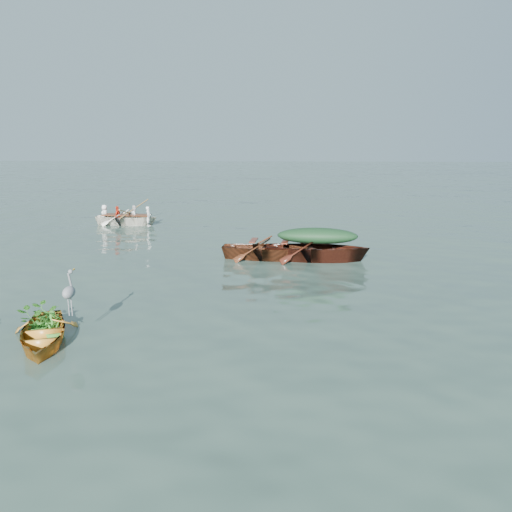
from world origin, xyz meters
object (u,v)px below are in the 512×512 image
(yellow_dinghy, at_px, (43,343))
(rowed_boat, at_px, (127,225))
(green_tarp_boat, at_px, (317,260))
(open_wooden_boat, at_px, (269,259))
(heron, at_px, (69,299))

(yellow_dinghy, height_order, rowed_boat, rowed_boat)
(green_tarp_boat, height_order, open_wooden_boat, green_tarp_boat)
(rowed_boat, height_order, heron, heron)
(rowed_boat, relative_size, heron, 4.35)
(yellow_dinghy, relative_size, heron, 3.15)
(green_tarp_boat, distance_m, rowed_boat, 10.40)
(green_tarp_boat, distance_m, heron, 8.68)
(green_tarp_boat, xyz_separation_m, open_wooden_boat, (-1.56, 0.11, 0.00))
(open_wooden_boat, bearing_deg, green_tarp_boat, -87.21)
(yellow_dinghy, relative_size, open_wooden_boat, 0.67)
(open_wooden_boat, relative_size, heron, 4.72)
(heron, bearing_deg, green_tarp_boat, 32.32)
(rowed_boat, xyz_separation_m, heron, (2.77, -13.18, 0.84))
(yellow_dinghy, relative_size, green_tarp_boat, 0.61)
(yellow_dinghy, distance_m, heron, 1.01)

